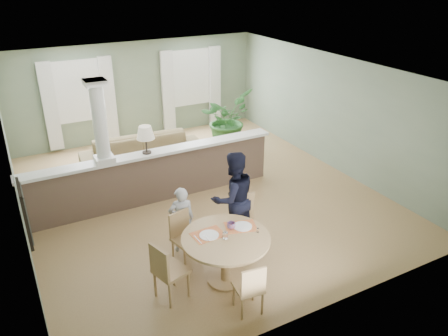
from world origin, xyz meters
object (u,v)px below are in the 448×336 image
child_person (182,220)px  chair_side (167,270)px  chair_far_man (242,219)px  sofa (145,157)px  chair_far_boy (184,235)px  houseplant (226,119)px  chair_near (250,287)px  dining_table (226,246)px  man_person (233,198)px

child_person → chair_side: bearing=68.3°
chair_far_man → child_person: 1.04m
sofa → chair_side: size_ratio=2.98×
chair_far_boy → chair_side: size_ratio=0.92×
houseplant → chair_far_boy: bearing=-126.1°
houseplant → child_person: houseplant is taller
sofa → chair_near: size_ratio=3.42×
dining_table → chair_far_man: size_ratio=1.35×
dining_table → chair_far_boy: 0.90m
chair_far_boy → child_person: 0.32m
sofa → dining_table: dining_table is taller
sofa → chair_side: bearing=-100.2°
sofa → houseplant: size_ratio=1.88×
houseplant → chair_far_boy: (-3.06, -4.19, -0.28)m
sofa → chair_far_boy: chair_far_boy is taller
houseplant → chair_near: (-2.73, -5.78, -0.30)m
dining_table → chair_far_boy: bearing=114.3°
dining_table → chair_far_man: chair_far_man is taller
chair_near → chair_side: size_ratio=0.87×
chair_far_man → chair_side: (-1.65, -0.67, -0.02)m
chair_side → man_person: man_person is taller
sofa → child_person: bearing=-93.2°
chair_far_man → chair_near: 1.67m
chair_far_man → chair_near: bearing=-86.8°
sofa → man_person: bearing=-77.4°
sofa → chair_near: (-0.19, -5.11, 0.04)m
chair_near → child_person: child_person is taller
child_person → dining_table: bearing=115.5°
dining_table → child_person: bearing=104.1°
houseplant → chair_far_boy: size_ratio=1.72×
chair_near → man_person: size_ratio=0.49×
chair_far_boy → child_person: bearing=58.8°
chair_far_boy → chair_far_man: chair_far_man is taller
chair_far_man → man_person: 0.38m
sofa → chair_far_man: bearing=-77.2°
sofa → chair_far_boy: size_ratio=3.24×
chair_far_man → chair_near: (-0.73, -1.50, -0.09)m
chair_far_man → chair_side: size_ratio=1.04×
dining_table → man_person: (0.65, 0.93, 0.21)m
sofa → man_person: size_ratio=1.68×
dining_table → chair_far_boy: dining_table is taller
chair_near → man_person: man_person is taller
dining_table → chair_near: size_ratio=1.60×
sofa → man_person: 3.45m
chair_far_man → chair_near: size_ratio=1.19×
dining_table → man_person: 1.16m
chair_far_man → child_person: size_ratio=0.82×
dining_table → chair_side: (-0.96, 0.04, -0.12)m
chair_far_boy → child_person: size_ratio=0.73×
dining_table → chair_far_man: 1.00m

